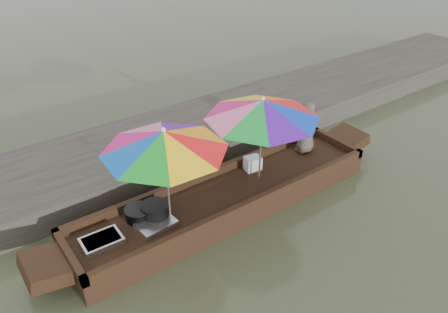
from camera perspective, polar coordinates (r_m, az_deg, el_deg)
water at (r=7.53m, az=0.45°, el=-6.84°), size 80.00×80.00×0.00m
dock at (r=8.96m, az=-7.95°, el=1.53°), size 22.00×2.20×0.50m
boat_hull at (r=7.42m, az=0.46°, el=-5.78°), size 5.44×1.20×0.35m
cooking_pot at (r=6.82m, az=-8.98°, el=-7.02°), size 0.44×0.44×0.23m
tray_crayfish at (r=6.56m, az=-15.69°, el=-10.58°), size 0.58×0.41×0.09m
tray_scallop at (r=6.71m, az=-8.87°, el=-8.71°), size 0.60×0.44×0.06m
charcoal_grill at (r=6.84m, az=-11.18°, el=-7.38°), size 0.38×0.38×0.18m
supply_bag at (r=7.84m, az=3.76°, el=-0.92°), size 0.32×0.27×0.26m
vendor at (r=8.36m, az=10.70°, el=3.78°), size 0.54×0.39×1.03m
umbrella_bow at (r=6.40m, az=-7.45°, el=-2.43°), size 2.34×2.34×1.55m
umbrella_stern at (r=7.27m, az=4.84°, el=2.17°), size 2.23×2.23×1.55m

